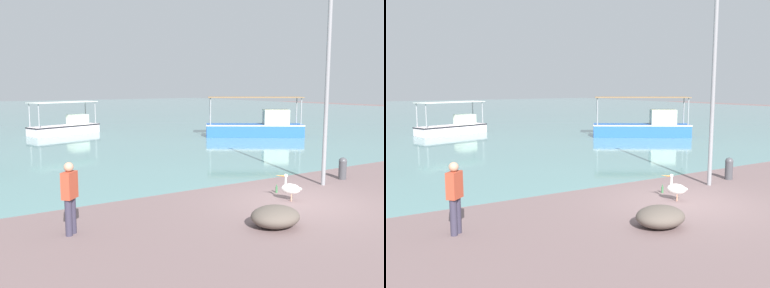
% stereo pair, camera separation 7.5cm
% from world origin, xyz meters
% --- Properties ---
extents(ground, '(120.00, 120.00, 0.00)m').
position_xyz_m(ground, '(0.00, 0.00, 0.00)').
color(ground, '#796060').
extents(harbor_water, '(110.00, 90.00, 0.00)m').
position_xyz_m(harbor_water, '(0.00, 48.00, 0.00)').
color(harbor_water, '#629492').
rests_on(harbor_water, ground).
extents(fishing_boat_center, '(5.27, 2.96, 2.27)m').
position_xyz_m(fishing_boat_center, '(-0.80, 21.64, 0.55)').
color(fishing_boat_center, white).
rests_on(fishing_boat_center, harbor_water).
extents(fishing_boat_near_right, '(6.30, 4.90, 2.65)m').
position_xyz_m(fishing_boat_near_right, '(9.68, 13.30, 0.69)').
color(fishing_boat_near_right, blue).
rests_on(fishing_boat_near_right, harbor_water).
extents(pelican, '(0.58, 0.70, 0.80)m').
position_xyz_m(pelican, '(-0.10, 0.34, 0.38)').
color(pelican, '#E0997A').
rests_on(pelican, ground).
extents(lamp_post, '(0.28, 0.28, 6.74)m').
position_xyz_m(lamp_post, '(2.33, 1.23, 3.74)').
color(lamp_post, gray).
rests_on(lamp_post, ground).
extents(mooring_bollard, '(0.29, 0.29, 0.81)m').
position_xyz_m(mooring_bollard, '(3.64, 1.49, 0.43)').
color(mooring_bollard, '#47474C').
rests_on(mooring_bollard, ground).
extents(fisherman_standing, '(0.44, 0.44, 1.69)m').
position_xyz_m(fisherman_standing, '(-6.49, 0.88, 0.91)').
color(fisherman_standing, '#393448').
rests_on(fisherman_standing, ground).
extents(net_pile, '(1.26, 1.07, 0.52)m').
position_xyz_m(net_pile, '(-2.13, -1.20, 0.26)').
color(net_pile, '#5F544B').
rests_on(net_pile, ground).
extents(glass_bottle, '(0.07, 0.07, 0.27)m').
position_xyz_m(glass_bottle, '(0.22, 1.27, 0.11)').
color(glass_bottle, '#3F7F4C').
rests_on(glass_bottle, ground).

